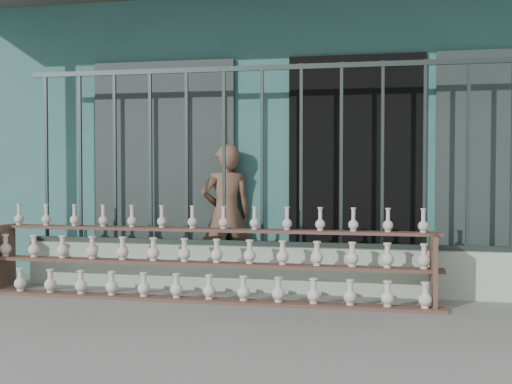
# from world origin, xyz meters

# --- Properties ---
(ground) EXTENTS (60.00, 60.00, 0.00)m
(ground) POSITION_xyz_m (0.00, 0.00, 0.00)
(ground) COLOR slate
(workshop_building) EXTENTS (7.40, 6.60, 3.21)m
(workshop_building) POSITION_xyz_m (0.00, 4.23, 1.62)
(workshop_building) COLOR #306762
(workshop_building) RESTS_ON ground
(parapet_wall) EXTENTS (5.00, 0.20, 0.45)m
(parapet_wall) POSITION_xyz_m (0.00, 1.30, 0.23)
(parapet_wall) COLOR #ABC4A8
(parapet_wall) RESTS_ON ground
(security_fence) EXTENTS (5.00, 0.04, 1.80)m
(security_fence) POSITION_xyz_m (-0.00, 1.30, 1.35)
(security_fence) COLOR #283330
(security_fence) RESTS_ON parapet_wall
(shelf_rack) EXTENTS (4.50, 0.68, 0.85)m
(shelf_rack) POSITION_xyz_m (-0.52, 0.88, 0.36)
(shelf_rack) COLOR brown
(shelf_rack) RESTS_ON ground
(elderly_woman) EXTENTS (0.64, 0.55, 1.48)m
(elderly_woman) POSITION_xyz_m (-0.45, 1.63, 0.74)
(elderly_woman) COLOR brown
(elderly_woman) RESTS_ON ground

